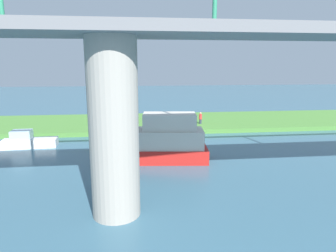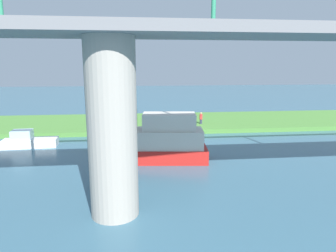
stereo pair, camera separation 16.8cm
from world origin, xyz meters
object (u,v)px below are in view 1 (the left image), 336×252
bridge_pylon (114,130)px  mooring_post (184,122)px  pontoon_yellow (28,141)px  houseboat_blue (121,142)px  person_on_bank (200,118)px  motorboat_red (159,142)px

bridge_pylon → mooring_post: 20.17m
pontoon_yellow → houseboat_blue: houseboat_blue is taller
pontoon_yellow → person_on_bank: bearing=-159.4°
motorboat_red → mooring_post: bearing=-109.6°
pontoon_yellow → houseboat_blue: (-8.58, 1.40, 0.02)m
bridge_pylon → mooring_post: bridge_pylon is taller
motorboat_red → houseboat_blue: bearing=-51.5°
pontoon_yellow → motorboat_red: bearing=155.5°
houseboat_blue → bridge_pylon: bearing=91.1°
pontoon_yellow → houseboat_blue: 8.69m
mooring_post → pontoon_yellow: bearing=18.1°
mooring_post → houseboat_blue: houseboat_blue is taller
houseboat_blue → motorboat_red: bearing=128.5°
person_on_bank → pontoon_yellow: person_on_bank is taller
pontoon_yellow → mooring_post: bearing=-161.9°
bridge_pylon → motorboat_red: 9.31m
houseboat_blue → person_on_bank: bearing=-138.6°
person_on_bank → houseboat_blue: person_on_bank is taller
person_on_bank → mooring_post: size_ratio=1.32×
motorboat_red → pontoon_yellow: motorboat_red is taller
person_on_bank → houseboat_blue: 12.21m
bridge_pylon → pontoon_yellow: 16.74m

